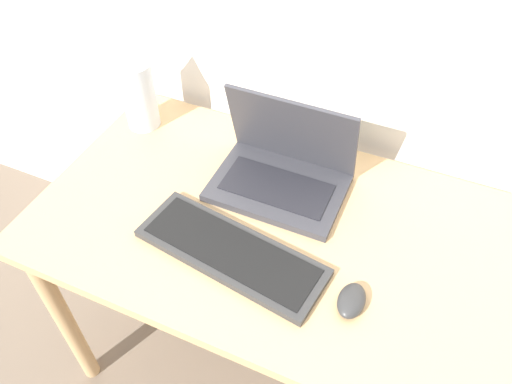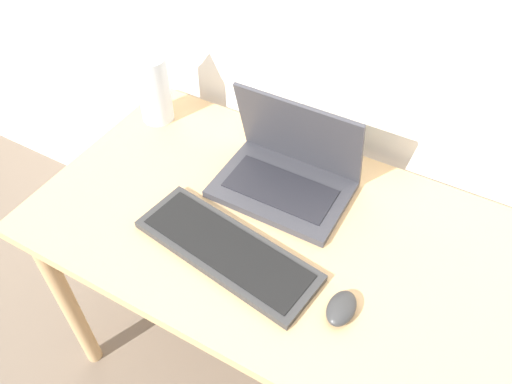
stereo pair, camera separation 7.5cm
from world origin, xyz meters
The scene contains 5 objects.
desk centered at (0.00, 0.34, 0.63)m, with size 1.17×0.68×0.73m.
laptop centered at (-0.03, 0.48, 0.78)m, with size 0.33×0.24×0.24m.
keyboard centered at (-0.05, 0.22, 0.74)m, with size 0.46×0.22×0.02m.
mouse centered at (0.24, 0.20, 0.74)m, with size 0.06×0.09×0.03m.
vase centered at (-0.49, 0.54, 0.87)m, with size 0.09×0.09×0.29m.
Camera 1 is at (0.28, -0.39, 1.65)m, focal length 35.00 mm.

